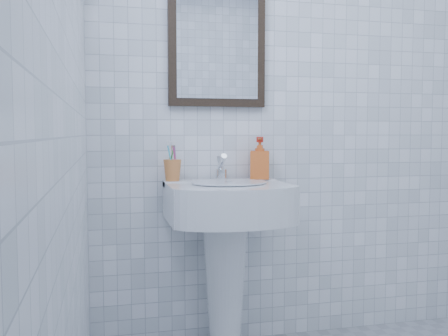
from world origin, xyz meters
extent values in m
cube|color=white|center=(0.00, 1.20, 1.25)|extent=(2.20, 0.02, 2.50)
cube|color=white|center=(-1.10, 0.00, 1.25)|extent=(0.02, 2.40, 2.50)
cone|color=white|center=(-0.45, 1.01, 0.36)|extent=(0.22, 0.22, 0.71)
cube|color=white|center=(-0.45, 0.96, 0.78)|extent=(0.57, 0.41, 0.17)
cube|color=white|center=(-0.45, 1.12, 0.85)|extent=(0.57, 0.10, 0.03)
cylinder|color=silver|center=(-0.45, 0.93, 0.87)|extent=(0.36, 0.36, 0.01)
cylinder|color=silver|center=(-0.45, 1.09, 0.90)|extent=(0.05, 0.05, 0.05)
cylinder|color=silver|center=(-0.45, 1.08, 0.96)|extent=(0.03, 0.11, 0.09)
cylinder|color=silver|center=(-0.45, 1.11, 0.94)|extent=(0.03, 0.06, 0.10)
imported|color=#B93412|center=(-0.24, 1.11, 0.98)|extent=(0.12, 0.12, 0.21)
cube|color=black|center=(-0.45, 1.18, 1.55)|extent=(0.50, 0.04, 0.62)
cube|color=silver|center=(-0.45, 1.16, 1.55)|extent=(0.42, 0.00, 0.54)
camera|label=1|loc=(-1.02, -1.32, 1.10)|focal=40.00mm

